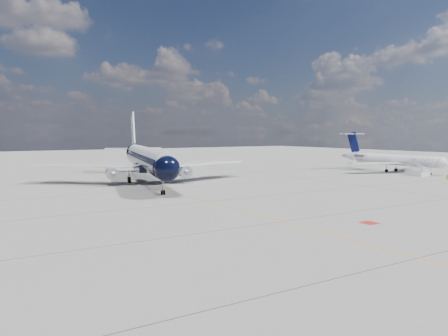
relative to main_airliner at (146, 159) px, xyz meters
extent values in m
plane|color=gray|center=(-1.69, -5.45, -4.20)|extent=(320.00, 320.00, 0.00)
cube|color=#F1A30C|center=(-1.69, -10.45, -4.20)|extent=(0.16, 160.00, 0.01)
cube|color=maroon|center=(5.11, -45.45, -4.20)|extent=(1.60, 1.60, 0.01)
cylinder|color=black|center=(-0.32, -1.26, -0.19)|extent=(12.36, 36.14, 3.63)
sphere|color=black|center=(-4.97, -19.82, -0.19)|extent=(4.41, 4.41, 3.63)
cone|color=black|center=(5.15, 20.54, 0.39)|extent=(5.15, 7.38, 3.63)
cylinder|color=white|center=(-0.32, -1.26, 0.72)|extent=(12.05, 37.80, 2.83)
cube|color=black|center=(-5.01, -20.00, 0.34)|extent=(2.51, 1.67, 0.53)
cube|color=white|center=(-9.71, 2.57, -1.05)|extent=(16.84, 15.85, 0.31)
cube|color=white|center=(9.77, -2.31, -1.05)|extent=(18.97, 9.06, 0.31)
cube|color=black|center=(-0.32, -1.26, -1.53)|extent=(6.22, 10.25, 0.96)
cylinder|color=silver|center=(-6.81, -1.61, -2.15)|extent=(3.15, 4.79, 2.14)
cylinder|color=silver|center=(5.25, -4.63, -2.15)|extent=(3.15, 4.79, 2.14)
sphere|color=gray|center=(-7.30, -3.56, -2.15)|extent=(1.28, 1.28, 1.05)
sphere|color=gray|center=(4.76, -6.58, -2.15)|extent=(1.28, 1.28, 1.05)
cube|color=white|center=(-6.77, -1.42, -1.43)|extent=(0.95, 3.02, 1.05)
cube|color=white|center=(5.29, -4.45, -1.43)|extent=(0.95, 3.02, 1.05)
cube|color=white|center=(5.03, 20.07, 5.27)|extent=(1.77, 5.96, 8.15)
cube|color=white|center=(5.15, 20.54, 1.15)|extent=(12.80, 5.99, 0.21)
cylinder|color=gray|center=(-4.15, -16.57, -3.01)|extent=(0.21, 0.21, 2.01)
cylinder|color=black|center=(-4.34, -16.53, -3.87)|extent=(0.33, 0.69, 0.67)
cylinder|color=black|center=(-3.97, -16.62, -3.87)|extent=(0.33, 0.69, 0.67)
cylinder|color=gray|center=(-2.94, 0.87, -2.91)|extent=(0.30, 0.30, 1.82)
cylinder|color=gray|center=(3.00, -0.62, -2.91)|extent=(0.30, 0.30, 1.82)
cylinder|color=black|center=(-3.06, 0.36, -3.68)|extent=(0.67, 1.13, 1.05)
cylinder|color=black|center=(-2.81, 1.38, -3.68)|extent=(0.67, 1.13, 1.05)
cylinder|color=black|center=(2.87, -1.13, -3.68)|extent=(0.67, 1.13, 1.05)
cylinder|color=black|center=(3.13, -0.11, -3.68)|extent=(0.67, 1.13, 1.05)
cylinder|color=white|center=(54.82, -11.34, -1.45)|extent=(3.37, 19.67, 2.40)
sphere|color=white|center=(55.36, -22.01, -1.45)|extent=(2.52, 2.52, 2.40)
cone|color=white|center=(54.18, 1.54, -1.09)|extent=(2.62, 4.56, 2.40)
cube|color=black|center=(55.36, -22.10, -1.09)|extent=(1.64, 0.88, 0.40)
cube|color=white|center=(48.56, -10.77, -1.98)|extent=(11.28, 7.30, 0.20)
cube|color=white|center=(61.00, -10.15, -1.98)|extent=(11.01, 8.15, 0.20)
cylinder|color=silver|center=(52.56, -3.44, -1.09)|extent=(1.47, 2.91, 1.33)
cylinder|color=silver|center=(56.29, -3.25, -1.09)|extent=(1.47, 2.91, 1.33)
cube|color=white|center=(53.00, -3.42, -1.09)|extent=(0.96, 1.47, 0.16)
cube|color=white|center=(55.85, -3.28, -1.09)|extent=(0.96, 1.47, 0.16)
cube|color=#091043|center=(54.25, 0.21, 2.25)|extent=(0.40, 3.75, 5.45)
cube|color=white|center=(54.22, 0.74, 4.38)|extent=(7.20, 2.13, 0.14)
cylinder|color=gray|center=(55.25, -19.79, -3.36)|extent=(0.15, 0.15, 1.51)
cylinder|color=black|center=(55.25, -19.79, -3.94)|extent=(0.19, 0.54, 0.53)
cylinder|color=gray|center=(53.00, -10.54, -3.36)|extent=(0.19, 0.19, 1.51)
cylinder|color=gray|center=(56.56, -10.37, -3.36)|extent=(0.19, 0.19, 1.51)
cylinder|color=black|center=(53.00, -10.54, -3.83)|extent=(0.32, 0.76, 0.75)
cylinder|color=black|center=(56.56, -10.37, -3.83)|extent=(0.32, 0.76, 0.75)
cube|color=white|center=(51.61, -19.52, -3.70)|extent=(2.98, 3.59, 1.01)
cube|color=silver|center=(51.61, -19.52, -1.84)|extent=(1.73, 3.34, 2.33)
cylinder|color=gray|center=(50.94, -19.46, -1.62)|extent=(0.36, 3.18, 2.27)
cylinder|color=gray|center=(52.28, -19.58, -1.62)|extent=(0.36, 3.18, 2.27)
camera|label=1|loc=(-29.63, -73.92, 4.71)|focal=35.00mm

